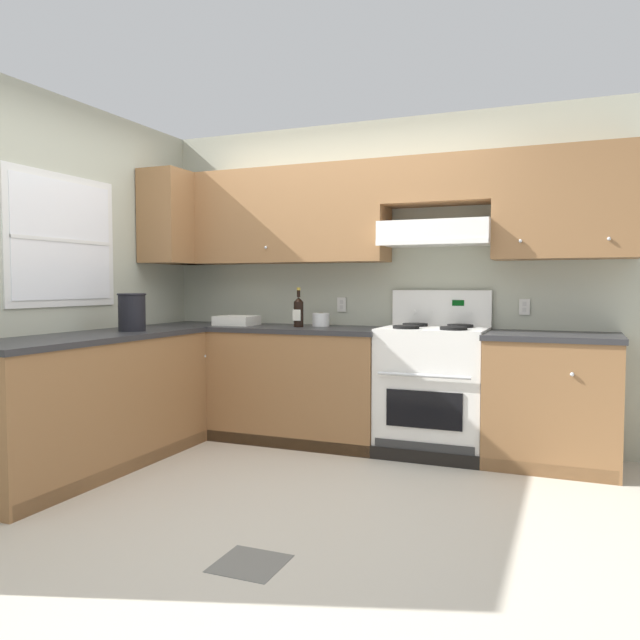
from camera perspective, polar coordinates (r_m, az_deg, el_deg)
The scene contains 11 objects.
ground_plane at distance 3.93m, azimuth -5.82°, elevation -15.22°, with size 7.04×7.04×0.00m, color beige.
floor_accent_tile at distance 3.01m, azimuth -6.38°, elevation -21.09°, with size 0.30×0.30×0.01m, color slate.
wall_back at distance 5.01m, azimuth 6.49°, elevation 5.91°, with size 4.68×0.57×2.55m.
wall_left at distance 4.85m, azimuth -21.48°, elevation 4.19°, with size 0.47×4.00×2.55m.
counter_back_run at distance 4.88m, azimuth 2.22°, elevation -6.11°, with size 3.60×0.65×0.91m.
counter_left_run at distance 4.52m, azimuth -20.06°, elevation -7.06°, with size 0.63×1.91×0.91m.
stove at distance 4.71m, azimuth 10.22°, elevation -6.18°, with size 0.76×0.62×1.20m.
wine_bottle at distance 4.94m, azimuth -1.96°, elevation 0.81°, with size 0.08×0.08×0.31m.
bowl at distance 5.21m, azimuth -7.57°, elevation -0.19°, with size 0.31×0.27×0.08m.
bucket at distance 4.70m, azimuth -16.71°, elevation 0.76°, with size 0.20×0.20×0.27m.
paper_towel_roll at distance 5.02m, azimuth 0.08°, elevation 0.03°, with size 0.14×0.14×0.11m.
Camera 1 is at (1.75, -3.29, 1.24)m, focal length 35.25 mm.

